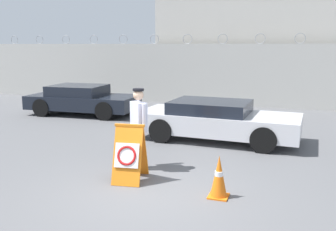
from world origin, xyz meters
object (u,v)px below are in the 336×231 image
object	(u,v)px
barricade_sign	(130,153)
parked_car_front_coupe	(82,99)
parked_car_rear_sedan	(216,120)
traffic_cone_near	(219,177)
security_guard	(139,124)

from	to	relation	value
barricade_sign	parked_car_front_coupe	distance (m)	8.05
barricade_sign	parked_car_rear_sedan	bearing A→B (deg)	67.55
parked_car_front_coupe	parked_car_rear_sedan	xyz separation A→B (m)	(6.02, -2.35, -0.00)
parked_car_front_coupe	traffic_cone_near	bearing A→B (deg)	-46.41
traffic_cone_near	parked_car_front_coupe	size ratio (longest dim) A/B	0.18
security_guard	parked_car_rear_sedan	bearing A→B (deg)	-68.17
security_guard	traffic_cone_near	bearing A→B (deg)	-165.64
security_guard	parked_car_front_coupe	size ratio (longest dim) A/B	0.41
parked_car_rear_sedan	parked_car_front_coupe	bearing A→B (deg)	161.33
security_guard	parked_car_front_coupe	xyz separation A→B (m)	(-4.91, 5.52, -0.43)
barricade_sign	security_guard	world-z (taller)	security_guard
parked_car_rear_sedan	security_guard	bearing A→B (deg)	-106.67
security_guard	traffic_cone_near	xyz separation A→B (m)	(2.04, -1.03, -0.65)
barricade_sign	parked_car_front_coupe	world-z (taller)	barricade_sign
security_guard	parked_car_rear_sedan	size ratio (longest dim) A/B	0.39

